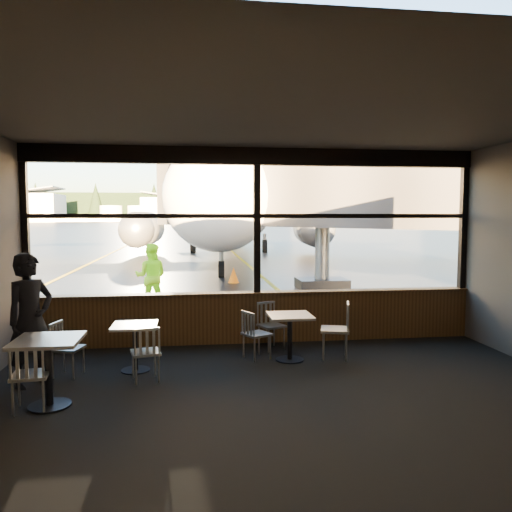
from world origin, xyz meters
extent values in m
plane|color=black|center=(0.00, 120.00, 0.00)|extent=(520.00, 520.00, 0.00)
cube|color=black|center=(0.00, -3.00, 0.01)|extent=(8.00, 6.00, 0.01)
cube|color=#38332D|center=(0.00, -3.00, 3.50)|extent=(8.00, 6.00, 0.04)
cube|color=#4E463E|center=(0.00, -6.00, 1.75)|extent=(8.00, 0.04, 3.50)
cube|color=#4A2F16|center=(0.00, 0.00, 0.45)|extent=(8.00, 0.28, 0.90)
cube|color=black|center=(0.00, 0.00, 3.35)|extent=(8.00, 0.18, 0.30)
cube|color=black|center=(-3.95, 0.00, 2.20)|extent=(0.12, 0.12, 2.60)
cube|color=black|center=(0.00, 0.00, 2.20)|extent=(0.12, 0.12, 2.60)
cube|color=black|center=(3.95, 0.00, 2.20)|extent=(0.12, 0.12, 2.60)
cube|color=black|center=(0.00, 0.00, 2.30)|extent=(8.00, 0.10, 0.08)
imported|color=black|center=(-3.33, -1.89, 0.91)|extent=(0.76, 0.78, 1.81)
imported|color=#BFF219|center=(-2.15, 3.56, 0.81)|extent=(0.84, 0.68, 1.63)
cone|color=#FF6508|center=(0.29, 8.14, 0.26)|extent=(0.38, 0.38, 0.53)
cylinder|color=silver|center=(-30.00, 182.00, 3.00)|extent=(8.00, 8.00, 6.00)
cylinder|color=silver|center=(-20.00, 182.00, 3.00)|extent=(8.00, 8.00, 6.00)
cylinder|color=silver|center=(-10.00, 182.00, 3.00)|extent=(8.00, 8.00, 6.00)
cube|color=black|center=(0.00, 210.00, 6.00)|extent=(360.00, 3.00, 12.00)
camera|label=1|loc=(-1.20, -8.85, 2.31)|focal=35.00mm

